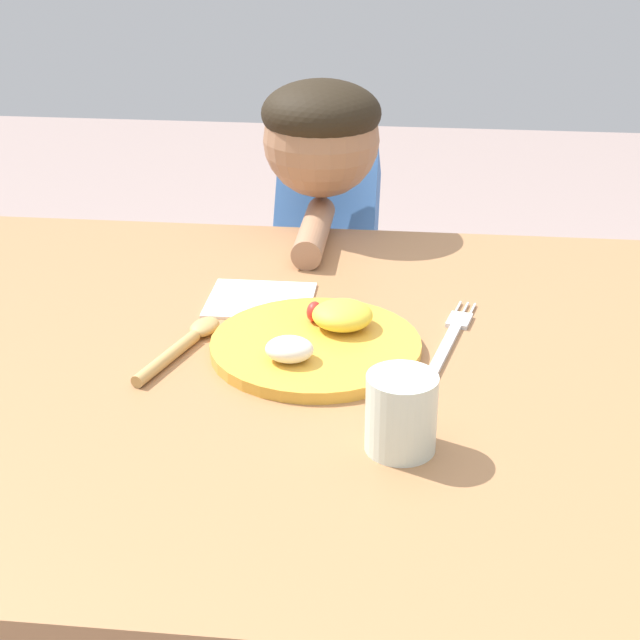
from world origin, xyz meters
TOP-DOWN VIEW (x-y plane):
  - dining_table at (0.00, 0.00)m, footprint 1.42×0.93m
  - plate at (-0.11, 0.03)m, footprint 0.26×0.26m
  - fork at (0.06, 0.08)m, footprint 0.07×0.22m
  - spoon at (-0.27, 0.02)m, footprint 0.08×0.18m
  - drinking_cup at (-0.00, -0.18)m, footprint 0.07×0.07m
  - person at (-0.15, 0.59)m, footprint 0.19×0.47m
  - napkin at (-0.20, 0.17)m, footprint 0.14×0.13m

SIDE VIEW (x-z plane):
  - person at x=-0.15m, z-range 0.06..1.02m
  - dining_table at x=0.00m, z-range 0.29..1.01m
  - napkin at x=-0.20m, z-range 0.72..0.73m
  - fork at x=0.06m, z-range 0.72..0.73m
  - spoon at x=-0.27m, z-range 0.72..0.74m
  - plate at x=-0.11m, z-range 0.71..0.76m
  - drinking_cup at x=0.00m, z-range 0.72..0.81m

